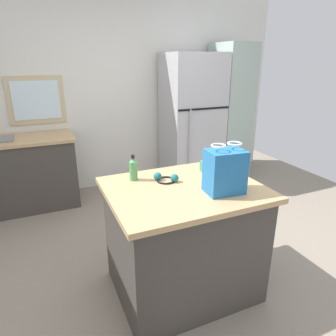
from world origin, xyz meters
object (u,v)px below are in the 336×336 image
object	(u,v)px
shopping_bag	(225,171)
ear_defenders	(166,178)
refrigerator	(192,121)
bottle	(133,169)
tall_cabinet	(229,113)
small_box	(208,166)
kitchen_island	(183,239)

from	to	relation	value
shopping_bag	ear_defenders	distance (m)	0.48
refrigerator	bottle	distance (m)	2.29
refrigerator	tall_cabinet	bearing A→B (deg)	0.02
tall_cabinet	ear_defenders	size ratio (longest dim) A/B	9.57
small_box	bottle	size ratio (longest dim) A/B	0.53
kitchen_island	refrigerator	bearing A→B (deg)	60.86
bottle	refrigerator	bearing A→B (deg)	50.79
kitchen_island	bottle	bearing A→B (deg)	136.32
refrigerator	small_box	world-z (taller)	refrigerator
small_box	ear_defenders	bearing A→B (deg)	-171.65
tall_cabinet	shopping_bag	size ratio (longest dim) A/B	5.72
shopping_bag	bottle	xyz separation A→B (m)	(-0.52, 0.47, -0.07)
shopping_bag	kitchen_island	bearing A→B (deg)	139.16
tall_cabinet	ear_defenders	distance (m)	2.66
shopping_bag	small_box	bearing A→B (deg)	74.85
refrigerator	small_box	distance (m)	2.01
shopping_bag	ear_defenders	bearing A→B (deg)	130.16
refrigerator	tall_cabinet	world-z (taller)	tall_cabinet
shopping_bag	ear_defenders	world-z (taller)	shopping_bag
refrigerator	shopping_bag	distance (m)	2.43
refrigerator	shopping_bag	world-z (taller)	refrigerator
refrigerator	tall_cabinet	xyz separation A→B (m)	(0.65, 0.00, 0.07)
kitchen_island	bottle	xyz separation A→B (m)	(-0.30, 0.29, 0.54)
kitchen_island	tall_cabinet	bearing A→B (deg)	48.89
tall_cabinet	ear_defenders	world-z (taller)	tall_cabinet
shopping_bag	bottle	world-z (taller)	shopping_bag
ear_defenders	small_box	bearing A→B (deg)	8.35
kitchen_island	refrigerator	size ratio (longest dim) A/B	0.60
tall_cabinet	bottle	size ratio (longest dim) A/B	9.94
shopping_bag	small_box	distance (m)	0.44
refrigerator	small_box	bearing A→B (deg)	-114.05
small_box	ear_defenders	size ratio (longest dim) A/B	0.51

